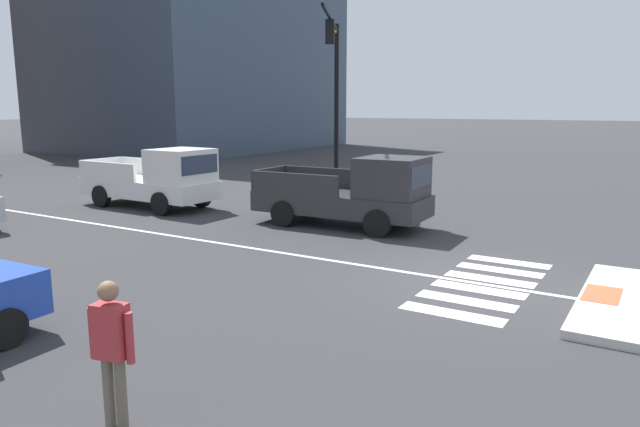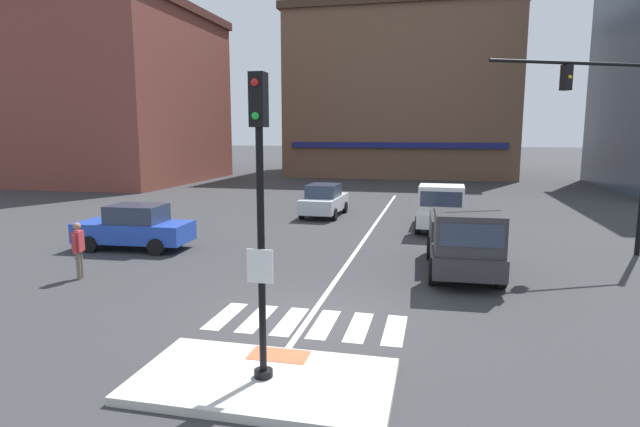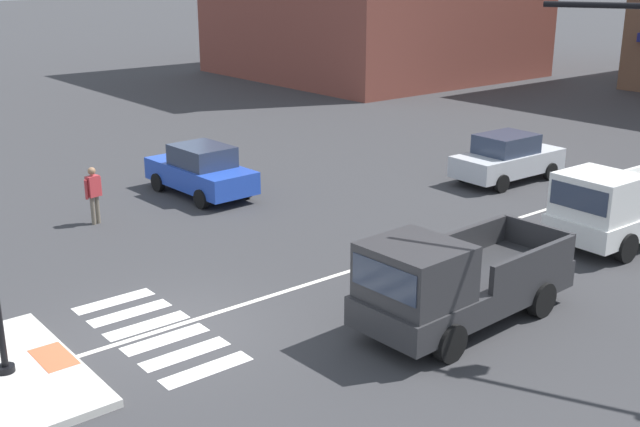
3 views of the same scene
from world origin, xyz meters
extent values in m
plane|color=#333335|center=(0.00, 0.00, 0.00)|extent=(300.00, 300.00, 0.00)
cube|color=beige|center=(0.00, -3.22, 0.07)|extent=(4.37, 2.43, 0.15)
cube|color=#DB5B38|center=(0.00, -2.36, 0.15)|extent=(1.10, 0.60, 0.01)
cylinder|color=black|center=(0.00, -3.22, 0.21)|extent=(0.32, 0.32, 0.12)
cylinder|color=black|center=(0.00, -3.22, 2.29)|extent=(0.12, 0.12, 4.04)
cube|color=white|center=(0.00, -3.30, 2.09)|extent=(0.44, 0.03, 0.56)
cube|color=black|center=(0.00, -3.22, 4.73)|extent=(0.24, 0.28, 0.84)
sphere|color=red|center=(0.00, -3.38, 4.98)|extent=(0.12, 0.12, 0.12)
sphere|color=green|center=(0.00, -3.38, 4.48)|extent=(0.12, 0.12, 0.12)
cube|color=silver|center=(-1.96, -0.26, 0.00)|extent=(0.44, 1.80, 0.01)
cube|color=silver|center=(-1.18, -0.26, 0.00)|extent=(0.44, 1.80, 0.01)
cube|color=silver|center=(-0.39, -0.26, 0.00)|extent=(0.44, 1.80, 0.01)
cube|color=silver|center=(0.39, -0.26, 0.00)|extent=(0.44, 1.80, 0.01)
cube|color=silver|center=(1.18, -0.26, 0.00)|extent=(0.44, 1.80, 0.01)
cube|color=silver|center=(1.96, -0.26, 0.00)|extent=(0.44, 1.80, 0.01)
cube|color=silver|center=(-0.02, 10.00, 0.00)|extent=(0.14, 28.00, 0.01)
cylinder|color=black|center=(6.90, 7.31, 6.41)|extent=(5.50, 2.71, 0.11)
cube|color=black|center=(6.63, 7.18, 5.96)|extent=(0.36, 0.38, 0.80)
sphere|color=gold|center=(6.70, 7.02, 5.96)|extent=(0.12, 0.12, 0.12)
cube|color=brown|center=(-25.92, 29.53, 6.98)|extent=(16.98, 16.57, 13.95)
cube|color=#49241E|center=(-25.92, 29.53, 14.30)|extent=(17.49, 17.07, 0.70)
cube|color=brown|center=(-1.03, 45.61, 7.64)|extent=(21.27, 19.11, 15.28)
cube|color=#402D21|center=(-1.03, 45.61, 15.63)|extent=(21.91, 19.69, 0.70)
cube|color=navy|center=(-1.03, 35.90, 3.10)|extent=(19.14, 0.30, 0.50)
cube|color=#2347B7|center=(-8.00, 5.57, 0.65)|extent=(4.18, 1.89, 0.70)
cube|color=#2D384C|center=(-7.85, 5.58, 1.32)|extent=(1.97, 1.57, 0.64)
cylinder|color=black|center=(-9.23, 4.68, 0.30)|extent=(0.61, 0.21, 0.60)
cylinder|color=black|center=(-9.31, 6.35, 0.30)|extent=(0.61, 0.21, 0.60)
cylinder|color=black|center=(-6.69, 4.80, 0.30)|extent=(0.61, 0.21, 0.60)
cylinder|color=black|center=(-6.77, 6.47, 0.30)|extent=(0.61, 0.21, 0.60)
cube|color=silver|center=(-2.86, 14.59, 0.65)|extent=(1.81, 4.14, 0.70)
cube|color=#2D384C|center=(-2.87, 14.44, 1.32)|extent=(1.53, 1.94, 0.64)
cylinder|color=black|center=(-3.66, 15.88, 0.30)|extent=(0.20, 0.60, 0.60)
cylinder|color=black|center=(-2.00, 15.84, 0.30)|extent=(0.20, 0.60, 0.60)
cylinder|color=black|center=(-3.73, 13.34, 0.30)|extent=(0.20, 0.60, 0.60)
cylinder|color=black|center=(-2.06, 13.30, 0.30)|extent=(0.20, 0.60, 0.60)
cube|color=#2D2D30|center=(3.57, 5.01, 0.68)|extent=(2.10, 5.17, 0.60)
cube|color=#2D2D30|center=(3.63, 3.41, 1.53)|extent=(1.86, 1.77, 1.10)
cube|color=#2D384C|center=(3.66, 2.58, 1.61)|extent=(1.62, 0.14, 0.60)
cube|color=#2D2D30|center=(4.42, 6.06, 1.28)|extent=(0.23, 2.81, 0.60)
cube|color=#2D2D30|center=(2.64, 6.00, 1.28)|extent=(0.23, 2.81, 0.60)
cube|color=#2D2D30|center=(3.47, 7.51, 1.28)|extent=(1.80, 0.17, 0.60)
cylinder|color=black|center=(4.54, 3.47, 0.38)|extent=(0.27, 0.77, 0.76)
cylinder|color=black|center=(2.72, 3.40, 0.38)|extent=(0.27, 0.77, 0.76)
cylinder|color=black|center=(4.43, 6.45, 0.38)|extent=(0.27, 0.77, 0.76)
cylinder|color=black|center=(2.60, 6.38, 0.38)|extent=(0.27, 0.77, 0.76)
cube|color=white|center=(2.97, 12.32, 0.68)|extent=(2.01, 5.14, 0.60)
cube|color=white|center=(2.93, 10.72, 1.53)|extent=(1.84, 1.74, 1.10)
cube|color=#2D384C|center=(2.92, 9.89, 1.61)|extent=(1.62, 0.12, 0.60)
cube|color=white|center=(3.88, 13.32, 1.28)|extent=(0.18, 2.81, 0.60)
cube|color=white|center=(2.10, 13.36, 1.28)|extent=(0.18, 2.81, 0.60)
cube|color=white|center=(3.02, 14.82, 1.28)|extent=(1.80, 0.14, 0.60)
cylinder|color=black|center=(3.85, 10.72, 0.38)|extent=(0.26, 0.77, 0.76)
cylinder|color=black|center=(2.02, 10.76, 0.38)|extent=(0.26, 0.77, 0.76)
cylinder|color=black|center=(3.91, 13.70, 0.38)|extent=(0.26, 0.77, 0.76)
cylinder|color=black|center=(2.09, 13.74, 0.38)|extent=(0.26, 0.77, 0.76)
cylinder|color=#6B6051|center=(-7.31, 1.62, 0.41)|extent=(0.12, 0.12, 0.82)
cylinder|color=#6B6051|center=(-7.35, 1.78, 0.41)|extent=(0.12, 0.12, 0.82)
cube|color=#B73338|center=(-7.33, 1.70, 1.12)|extent=(0.30, 0.40, 0.60)
cylinder|color=#B73338|center=(-7.28, 1.48, 1.07)|extent=(0.09, 0.09, 0.56)
cylinder|color=#B73338|center=(-7.38, 1.92, 1.07)|extent=(0.09, 0.09, 0.56)
sphere|color=#936B4C|center=(-7.33, 1.70, 1.56)|extent=(0.22, 0.22, 0.22)
camera|label=1|loc=(-11.19, -3.24, 3.46)|focal=32.85mm
camera|label=2|loc=(2.76, -11.02, 4.23)|focal=29.06mm
camera|label=3|loc=(13.24, -6.71, 7.14)|focal=43.95mm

